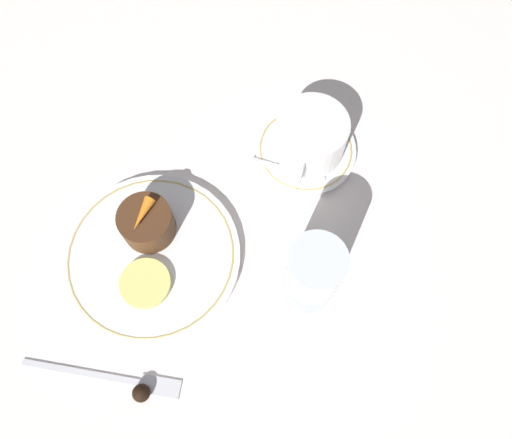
# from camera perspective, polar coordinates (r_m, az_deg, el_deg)

# --- Properties ---
(ground_plane) EXTENTS (3.00, 3.00, 0.00)m
(ground_plane) POSITION_cam_1_polar(r_m,az_deg,el_deg) (0.68, -8.86, -4.55)
(ground_plane) COLOR white
(dinner_plate) EXTENTS (0.23, 0.23, 0.01)m
(dinner_plate) POSITION_cam_1_polar(r_m,az_deg,el_deg) (0.67, -11.81, -4.12)
(dinner_plate) COLOR white
(dinner_plate) RESTS_ON ground_plane
(saucer) EXTENTS (0.15, 0.15, 0.01)m
(saucer) POSITION_cam_1_polar(r_m,az_deg,el_deg) (0.73, 5.69, 7.90)
(saucer) COLOR white
(saucer) RESTS_ON ground_plane
(coffee_cup) EXTENTS (0.13, 0.10, 0.07)m
(coffee_cup) POSITION_cam_1_polar(r_m,az_deg,el_deg) (0.70, 6.28, 9.43)
(coffee_cup) COLOR white
(coffee_cup) RESTS_ON saucer
(spoon) EXTENTS (0.02, 0.11, 0.00)m
(spoon) POSITION_cam_1_polar(r_m,az_deg,el_deg) (0.71, 4.71, 5.47)
(spoon) COLOR silver
(spoon) RESTS_ON saucer
(wine_glass) EXTENTS (0.07, 0.07, 0.13)m
(wine_glass) POSITION_cam_1_polar(r_m,az_deg,el_deg) (0.58, 6.63, -5.84)
(wine_glass) COLOR silver
(wine_glass) RESTS_ON ground_plane
(fork) EXTENTS (0.04, 0.20, 0.01)m
(fork) POSITION_cam_1_polar(r_m,az_deg,el_deg) (0.66, -15.45, -17.16)
(fork) COLOR silver
(fork) RESTS_ON ground_plane
(dessert_cake) EXTENTS (0.07, 0.07, 0.05)m
(dessert_cake) POSITION_cam_1_polar(r_m,az_deg,el_deg) (0.66, -12.35, -0.41)
(dessert_cake) COLOR #4C2D19
(dessert_cake) RESTS_ON dinner_plate
(carrot_garnish) EXTENTS (0.05, 0.02, 0.01)m
(carrot_garnish) POSITION_cam_1_polar(r_m,az_deg,el_deg) (0.63, -12.90, 0.59)
(carrot_garnish) COLOR orange
(carrot_garnish) RESTS_ON dessert_cake
(pineapple_slice) EXTENTS (0.07, 0.07, 0.01)m
(pineapple_slice) POSITION_cam_1_polar(r_m,az_deg,el_deg) (0.65, -12.53, -7.15)
(pineapple_slice) COLOR #EFE075
(pineapple_slice) RESTS_ON dinner_plate
(chocolate_truffle) EXTENTS (0.02, 0.02, 0.02)m
(chocolate_truffle) POSITION_cam_1_polar(r_m,az_deg,el_deg) (0.64, -12.98, -18.76)
(chocolate_truffle) COLOR black
(chocolate_truffle) RESTS_ON ground_plane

